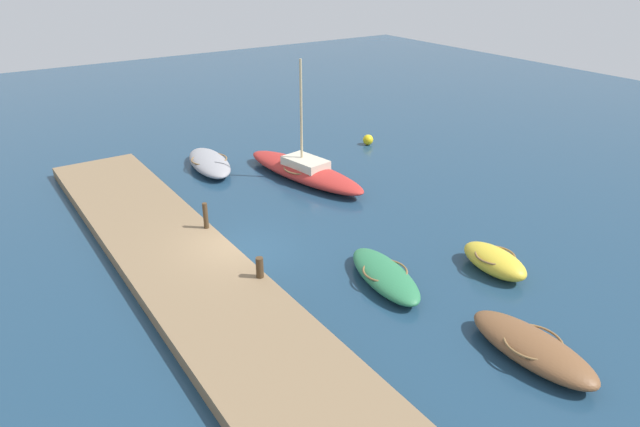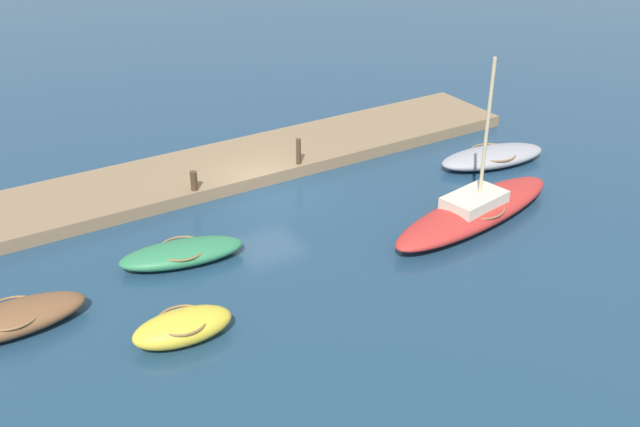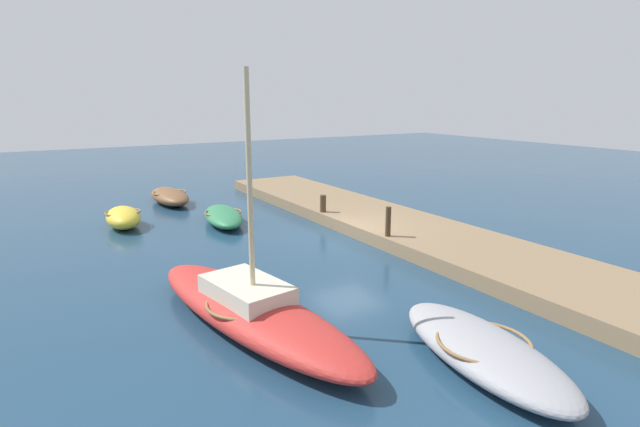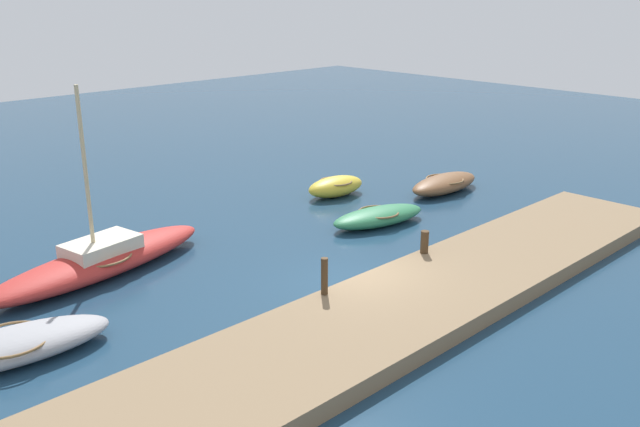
{
  "view_description": "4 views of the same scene",
  "coord_description": "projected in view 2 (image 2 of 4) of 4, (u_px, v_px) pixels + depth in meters",
  "views": [
    {
      "loc": [
        17.16,
        -7.88,
        10.39
      ],
      "look_at": [
        0.86,
        3.02,
        1.19
      ],
      "focal_mm": 32.01,
      "sensor_mm": 36.0,
      "label": 1
    },
    {
      "loc": [
        11.42,
        22.31,
        12.32
      ],
      "look_at": [
        0.23,
        4.27,
        1.01
      ],
      "focal_mm": 41.58,
      "sensor_mm": 36.0,
      "label": 2
    },
    {
      "loc": [
        -14.96,
        10.04,
        5.19
      ],
      "look_at": [
        -0.92,
        1.71,
        1.38
      ],
      "focal_mm": 28.07,
      "sensor_mm": 36.0,
      "label": 3
    },
    {
      "loc": [
        -13.7,
        -12.7,
        8.4
      ],
      "look_at": [
        1.46,
        2.97,
        1.2
      ],
      "focal_mm": 38.7,
      "sensor_mm": 36.0,
      "label": 4
    }
  ],
  "objects": [
    {
      "name": "rowboat_brown",
      "position": [
        12.0,
        319.0,
        20.05
      ],
      "size": [
        3.98,
        1.63,
        0.73
      ],
      "rotation": [
        0.0,
        0.0,
        0.01
      ],
      "color": "brown",
      "rests_on": "ground_plane"
    },
    {
      "name": "motorboat_grey",
      "position": [
        493.0,
        156.0,
        29.77
      ],
      "size": [
        4.85,
        2.46,
        0.68
      ],
      "rotation": [
        0.0,
        0.0,
        -0.15
      ],
      "color": "#939399",
      "rests_on": "ground_plane"
    },
    {
      "name": "dinghy_yellow",
      "position": [
        183.0,
        327.0,
        19.65
      ],
      "size": [
        2.82,
        1.55,
        0.82
      ],
      "rotation": [
        0.0,
        0.0,
        -0.08
      ],
      "color": "gold",
      "rests_on": "ground_plane"
    },
    {
      "name": "sailboat_red",
      "position": [
        475.0,
        210.0,
        25.43
      ],
      "size": [
        7.97,
        3.23,
        5.79
      ],
      "rotation": [
        0.0,
        0.0,
        0.17
      ],
      "color": "#B72D28",
      "rests_on": "ground_plane"
    },
    {
      "name": "ground_plane",
      "position": [
        266.0,
        190.0,
        27.84
      ],
      "size": [
        84.0,
        84.0,
        0.0
      ],
      "primitive_type": "plane",
      "color": "navy"
    },
    {
      "name": "mooring_post_mid_west",
      "position": [
        194.0,
        181.0,
        26.63
      ],
      "size": [
        0.25,
        0.25,
        0.72
      ],
      "primitive_type": "cylinder",
      "color": "#47331E",
      "rests_on": "dock_platform"
    },
    {
      "name": "mooring_post_west",
      "position": [
        298.0,
        151.0,
        28.59
      ],
      "size": [
        0.19,
        0.19,
        1.04
      ],
      "primitive_type": "cylinder",
      "color": "#47331E",
      "rests_on": "dock_platform"
    },
    {
      "name": "rowboat_green",
      "position": [
        182.0,
        253.0,
        23.18
      ],
      "size": [
        4.11,
        2.19,
        0.64
      ],
      "rotation": [
        0.0,
        0.0,
        -0.19
      ],
      "color": "#2D7A4C",
      "rests_on": "ground_plane"
    },
    {
      "name": "dock_platform",
      "position": [
        239.0,
        164.0,
        29.41
      ],
      "size": [
        24.27,
        3.92,
        0.47
      ],
      "primitive_type": "cube",
      "color": "#846B4C",
      "rests_on": "ground_plane"
    }
  ]
}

